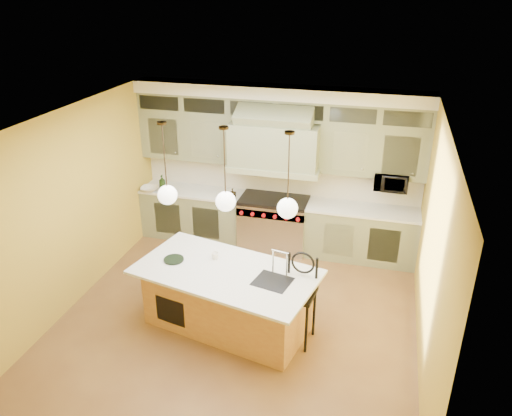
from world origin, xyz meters
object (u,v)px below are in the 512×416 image
(counter_stool, at_px, (298,293))
(microwave, at_px, (391,181))
(kitchen_island, at_px, (229,297))
(range, at_px, (274,222))

(counter_stool, xyz_separation_m, microwave, (1.05, 2.55, 0.72))
(kitchen_island, distance_m, microwave, 3.37)
(range, xyz_separation_m, kitchen_island, (-0.08, -2.40, -0.01))
(counter_stool, bearing_deg, kitchen_island, -175.94)
(range, height_order, counter_stool, counter_stool)
(range, relative_size, kitchen_island, 0.45)
(kitchen_island, xyz_separation_m, microwave, (2.03, 2.50, 0.98))
(counter_stool, bearing_deg, range, 116.84)
(range, distance_m, kitchen_island, 2.40)
(range, relative_size, microwave, 2.21)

